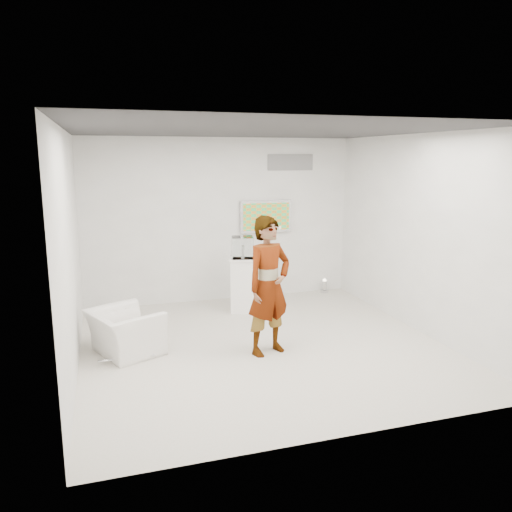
% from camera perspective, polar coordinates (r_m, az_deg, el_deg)
% --- Properties ---
extents(room, '(5.01, 5.01, 3.00)m').
position_cam_1_polar(room, '(6.86, 0.79, 1.58)').
color(room, beige).
rests_on(room, ground).
extents(tv, '(1.00, 0.08, 0.60)m').
position_cam_1_polar(tv, '(9.42, 1.11, 4.55)').
color(tv, silver).
rests_on(tv, room).
extents(logo_decal, '(0.90, 0.02, 0.30)m').
position_cam_1_polar(logo_decal, '(9.56, 3.96, 10.63)').
color(logo_decal, slate).
rests_on(logo_decal, room).
extents(person, '(0.81, 0.67, 1.90)m').
position_cam_1_polar(person, '(6.73, 1.46, -3.42)').
color(person, silver).
rests_on(person, room).
extents(armchair, '(1.12, 1.19, 0.61)m').
position_cam_1_polar(armchair, '(7.13, -14.74, -8.38)').
color(armchair, silver).
rests_on(armchair, room).
extents(pedestal, '(0.57, 0.57, 0.95)m').
position_cam_1_polar(pedestal, '(8.68, -1.53, -3.27)').
color(pedestal, white).
rests_on(pedestal, room).
extents(floor_uplight, '(0.21, 0.21, 0.26)m').
position_cam_1_polar(floor_uplight, '(10.03, 7.83, -3.40)').
color(floor_uplight, silver).
rests_on(floor_uplight, room).
extents(vitrine, '(0.43, 0.43, 0.36)m').
position_cam_1_polar(vitrine, '(8.54, -1.56, 1.00)').
color(vitrine, white).
rests_on(vitrine, pedestal).
extents(console, '(0.09, 0.17, 0.22)m').
position_cam_1_polar(console, '(8.55, -1.55, 0.53)').
color(console, white).
rests_on(console, pedestal).
extents(wii_remote, '(0.10, 0.15, 0.04)m').
position_cam_1_polar(wii_remote, '(6.85, 2.31, 3.30)').
color(wii_remote, white).
rests_on(wii_remote, person).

